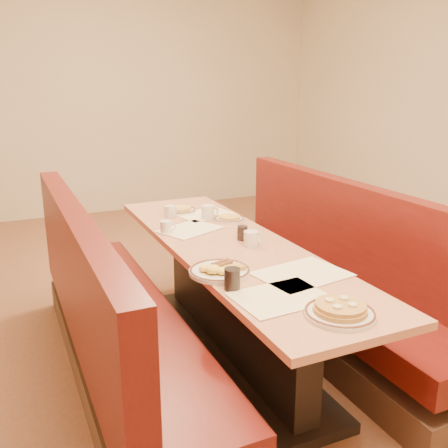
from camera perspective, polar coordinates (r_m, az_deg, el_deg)
name	(u,v)px	position (r m, az deg, el deg)	size (l,w,h in m)	color
ground	(230,355)	(3.30, 0.74, -14.76)	(8.00, 8.00, 0.00)	#9E6647
room_envelope	(232,34)	(2.85, 0.89, 20.88)	(6.04, 8.04, 2.82)	beige
diner_table	(231,302)	(3.13, 0.76, -8.87)	(0.70, 2.50, 0.75)	black
booth_left	(113,327)	(2.93, -12.59, -11.38)	(0.55, 2.50, 1.05)	#4C3326
booth_right	(328,284)	(3.48, 11.82, -6.78)	(0.55, 2.50, 1.05)	#4C3326
placemat_near_left	(281,297)	(2.29, 6.49, -8.28)	(0.41, 0.31, 0.00)	#FEF4C6
placemat_near_right	(302,274)	(2.56, 8.89, -5.66)	(0.44, 0.33, 0.00)	#FEF4C6
placemat_far_left	(190,229)	(3.28, -3.95, -0.60)	(0.38, 0.28, 0.00)	#FEF4C6
placemat_far_right	(206,214)	(3.64, -2.12, 1.12)	(0.38, 0.29, 0.00)	#FEF4C6
pancake_plate	(340,311)	(2.16, 13.13, -9.66)	(0.30, 0.30, 0.07)	silver
eggs_plate	(220,270)	(2.54, -0.52, -5.32)	(0.31, 0.31, 0.06)	silver
extra_plate_mid	(229,218)	(3.49, 0.59, 0.64)	(0.22, 0.22, 0.04)	silver
extra_plate_far	(180,210)	(3.72, -5.09, 1.60)	(0.24, 0.24, 0.05)	silver
coffee_mug_a	(252,239)	(2.94, 3.18, -1.67)	(0.12, 0.09, 0.09)	silver
coffee_mug_b	(166,227)	(3.23, -6.62, -0.29)	(0.10, 0.07, 0.08)	silver
coffee_mug_c	(208,212)	(3.52, -1.80, 1.38)	(0.13, 0.09, 0.10)	silver
coffee_mug_d	(170,211)	(3.59, -6.17, 1.47)	(0.11, 0.08, 0.08)	silver
soda_tumbler_near	(232,279)	(2.34, 0.94, -6.32)	(0.08, 0.08, 0.11)	black
soda_tumbler_mid	(242,233)	(3.06, 2.10, -1.03)	(0.07, 0.07, 0.09)	black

